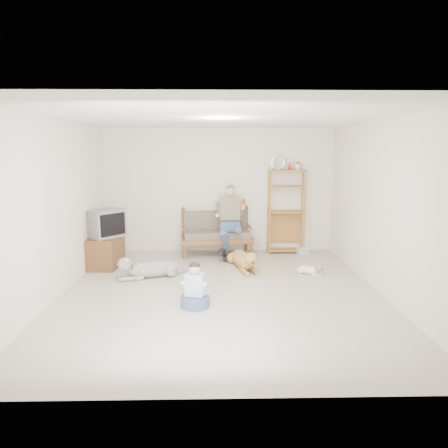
{
  "coord_description": "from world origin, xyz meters",
  "views": [
    {
      "loc": [
        -0.08,
        -6.03,
        2.23
      ],
      "look_at": [
        0.06,
        1.0,
        0.93
      ],
      "focal_mm": 32.0,
      "sensor_mm": 36.0,
      "label": 1
    }
  ],
  "objects_px": {
    "etagere": "(286,211)",
    "golden_retriever": "(244,260)",
    "loveseat": "(217,232)",
    "tv_stand": "(106,251)"
  },
  "relations": [
    {
      "from": "loveseat",
      "to": "golden_retriever",
      "type": "distance_m",
      "value": 1.26
    },
    {
      "from": "tv_stand",
      "to": "golden_retriever",
      "type": "height_order",
      "value": "tv_stand"
    },
    {
      "from": "golden_retriever",
      "to": "loveseat",
      "type": "bearing_deg",
      "value": 101.4
    },
    {
      "from": "etagere",
      "to": "tv_stand",
      "type": "bearing_deg",
      "value": -164.81
    },
    {
      "from": "golden_retriever",
      "to": "tv_stand",
      "type": "bearing_deg",
      "value": 161.31
    },
    {
      "from": "etagere",
      "to": "golden_retriever",
      "type": "xyz_separation_m",
      "value": [
        -1.0,
        -1.23,
        -0.77
      ]
    },
    {
      "from": "loveseat",
      "to": "etagere",
      "type": "distance_m",
      "value": 1.59
    },
    {
      "from": "loveseat",
      "to": "etagere",
      "type": "height_order",
      "value": "etagere"
    },
    {
      "from": "loveseat",
      "to": "golden_retriever",
      "type": "bearing_deg",
      "value": -70.68
    },
    {
      "from": "etagere",
      "to": "golden_retriever",
      "type": "height_order",
      "value": "etagere"
    }
  ]
}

